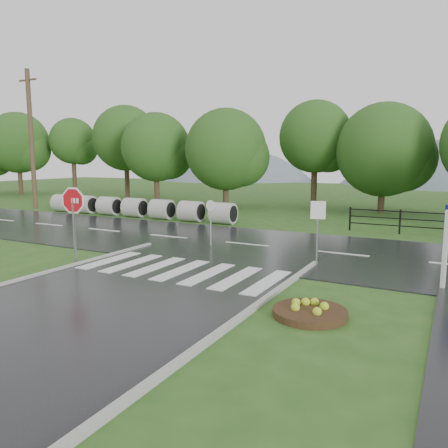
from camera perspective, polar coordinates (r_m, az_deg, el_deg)
The scene contains 11 objects.
ground at distance 10.61m, azimuth -21.04°, elevation -11.90°, with size 120.00×120.00×0.00m, color #2C541C.
main_road at distance 18.48m, azimuth 2.98°, elevation -2.78°, with size 90.00×8.00×0.04m, color black.
crosswalk at distance 14.20m, azimuth -5.63°, elevation -5.99°, with size 6.50×2.80×0.02m.
hills at distance 74.07m, azimuth 23.95°, elevation -7.28°, with size 102.00×48.00×48.00m.
treeline at distance 31.36m, azimuth 15.55°, elevation 1.55°, with size 83.20×5.20×10.00m.
culvert_pipes at distance 27.98m, azimuth -11.58°, elevation 2.13°, with size 13.90×1.20×1.20m.
stop_sign at distance 15.86m, azimuth -19.10°, elevation 2.07°, with size 1.25×0.18×2.82m.
flower_bed at distance 10.43m, azimuth 11.14°, elevation -11.10°, with size 1.71×1.71×0.34m.
reg_sign_small at distance 14.90m, azimuth 12.16°, elevation 0.44°, with size 0.48×0.15×2.22m.
reg_sign_round at distance 18.02m, azimuth -1.76°, elevation 0.98°, with size 0.45×0.09×1.93m.
utility_pole_west at distance 35.23m, azimuth -23.86°, elevation 10.14°, with size 1.78×0.33×9.99m.
Camera 1 is at (7.64, -6.44, 3.58)m, focal length 35.00 mm.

